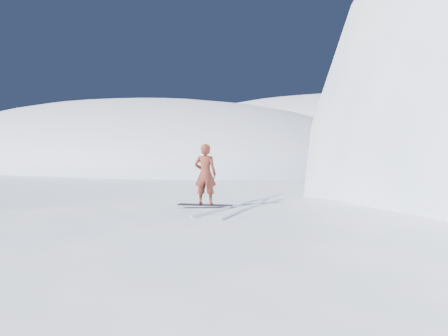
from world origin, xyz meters
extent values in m
ellipsoid|color=white|center=(1.00, 3.00, 0.00)|extent=(36.00, 28.00, 4.80)
ellipsoid|color=white|center=(-70.00, 60.00, 0.00)|extent=(120.00, 70.00, 28.00)
ellipsoid|color=white|center=(-40.00, 110.00, 0.00)|extent=(140.00, 90.00, 36.00)
ellipsoid|color=white|center=(-2.00, 6.00, 0.00)|extent=(7.00, 6.30, 1.00)
cube|color=black|center=(-3.16, 3.34, 2.41)|extent=(1.69, 0.97, 0.03)
imported|color=maroon|center=(-3.16, 3.34, 3.36)|extent=(0.80, 0.68, 1.86)
ellipsoid|color=white|center=(-60.07, 40.63, 0.00)|extent=(10.74, 8.60, 7.52)
cube|color=silver|center=(-2.44, 4.49, 2.42)|extent=(0.48, 5.99, 0.04)
cube|color=silver|center=(-2.03, 4.49, 2.42)|extent=(1.40, 5.86, 0.04)
camera|label=1|loc=(4.79, -7.22, 4.24)|focal=35.00mm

